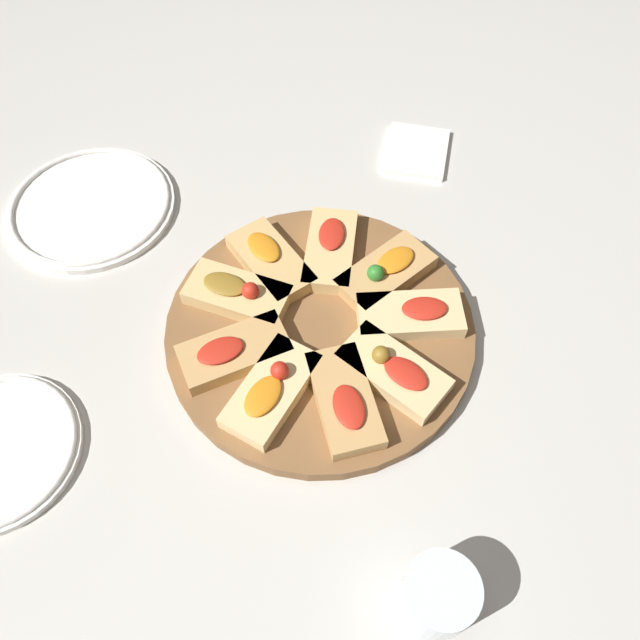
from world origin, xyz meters
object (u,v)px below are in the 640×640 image
at_px(serving_board, 320,329).
at_px(napkin_stack, 416,151).
at_px(plate_right, 91,206).
at_px(water_glass, 438,596).

relative_size(serving_board, napkin_stack, 3.51).
distance_m(plate_right, napkin_stack, 0.52).
bearing_deg(napkin_stack, water_glass, 169.19).
bearing_deg(water_glass, plate_right, 32.65).
distance_m(serving_board, plate_right, 0.42).
distance_m(serving_board, water_glass, 0.35).
bearing_deg(serving_board, plate_right, 49.96).
relative_size(water_glass, napkin_stack, 0.66).
bearing_deg(serving_board, napkin_stack, -31.83).
bearing_deg(napkin_stack, serving_board, 148.17).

